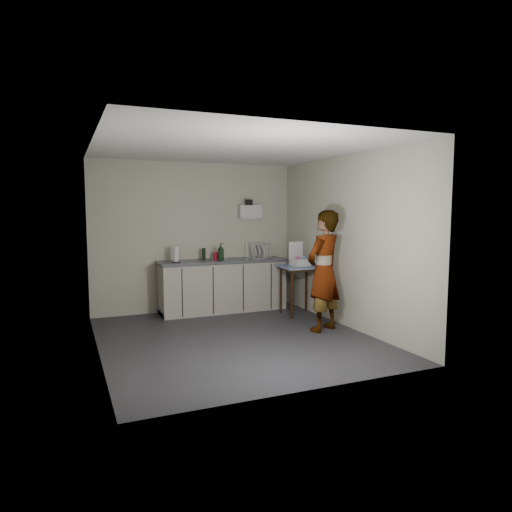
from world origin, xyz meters
name	(u,v)px	position (x,y,z in m)	size (l,w,h in m)	color
ground	(236,338)	(0.00, 0.00, 0.00)	(4.00, 4.00, 0.00)	#2E2D33
wall_back	(196,237)	(0.00, 1.99, 1.30)	(3.60, 0.02, 2.60)	beige
wall_right	(346,242)	(1.79, 0.00, 1.30)	(0.02, 4.00, 2.60)	beige
wall_left	(96,250)	(-1.79, 0.00, 1.30)	(0.02, 4.00, 2.60)	beige
ceiling	(235,148)	(0.00, 0.00, 2.60)	(3.60, 4.00, 0.01)	white
kitchen_counter	(223,287)	(0.40, 1.70, 0.43)	(2.24, 0.62, 0.91)	black
wall_shelf	(250,211)	(1.00, 1.92, 1.75)	(0.42, 0.18, 0.37)	white
side_table	(299,272)	(1.50, 0.92, 0.73)	(0.69, 0.69, 0.84)	#391A0D
standing_man	(324,271)	(1.34, -0.11, 0.89)	(0.65, 0.43, 1.78)	#B2A593
soap_bottle	(221,252)	(0.33, 1.60, 1.06)	(0.11, 0.11, 0.29)	black
soda_can	(216,256)	(0.29, 1.74, 0.98)	(0.07, 0.07, 0.14)	red
dark_bottle	(204,254)	(0.08, 1.78, 1.01)	(0.06, 0.06, 0.21)	black
paper_towel	(176,255)	(-0.44, 1.64, 1.03)	(0.15, 0.15, 0.26)	black
dish_rack	(258,254)	(1.08, 1.72, 0.97)	(0.40, 0.30, 0.28)	white
bakery_box	(300,260)	(1.52, 0.95, 0.93)	(0.30, 0.31, 0.39)	white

